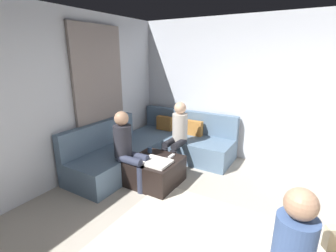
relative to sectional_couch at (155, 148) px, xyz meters
The scene contains 10 objects.
wall_back 2.57m from the sectional_couch, 27.05° to the left, with size 6.00×0.12×2.70m, color silver.
wall_left 2.33m from the sectional_couch, 114.60° to the right, with size 0.12×6.00×2.70m, color silver.
curtain_panel 1.36m from the sectional_couch, 142.74° to the right, with size 0.06×1.10×2.50m, color gray.
sectional_couch is the anchor object (origin of this frame).
ottoman 0.85m from the sectional_couch, 55.87° to the right, with size 0.76×0.76×0.42m, color black.
folded_blanket 1.01m from the sectional_couch, 54.98° to the right, with size 0.44×0.36×0.04m, color white.
coffee_mug 0.61m from the sectional_couch, 63.96° to the right, with size 0.08×0.08×0.10m, color #334C72.
game_remote 0.82m from the sectional_couch, 36.20° to the right, with size 0.05×0.15×0.02m, color white.
person_on_couch_back 0.60m from the sectional_couch, ahead, with size 0.30×0.60×1.20m.
person_on_couch_side 1.03m from the sectional_couch, 81.18° to the right, with size 0.60×0.30×1.20m.
Camera 1 is at (0.38, -1.75, 2.03)m, focal length 25.93 mm.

